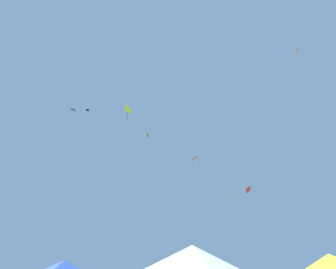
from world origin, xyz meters
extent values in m
pyramid|color=white|center=(1.68, 6.03, 3.19)|extent=(3.50, 3.50, 1.12)
pyramid|color=yellow|center=(7.67, 6.09, 2.99)|extent=(3.29, 3.29, 1.05)
cone|color=blue|center=(-9.66, 15.93, 19.96)|extent=(0.94, 0.94, 0.26)
cube|color=green|center=(-1.11, 28.85, 26.34)|extent=(0.42, 0.55, 0.80)
sphere|color=white|center=(-1.16, 28.83, 25.82)|extent=(0.10, 0.10, 0.10)
sphere|color=white|center=(-1.21, 28.82, 25.62)|extent=(0.10, 0.10, 0.10)
sphere|color=white|center=(-1.26, 28.81, 25.42)|extent=(0.10, 0.10, 0.10)
sphere|color=white|center=(-1.30, 28.79, 25.22)|extent=(0.10, 0.10, 0.10)
sphere|color=white|center=(-1.35, 28.78, 25.02)|extent=(0.10, 0.10, 0.10)
cone|color=pink|center=(17.57, 10.47, 27.44)|extent=(0.78, 0.79, 0.51)
pyramid|color=orange|center=(11.89, 26.53, 14.16)|extent=(0.71, 0.80, 0.24)
sphere|color=purple|center=(11.85, 26.52, 13.70)|extent=(0.08, 0.08, 0.08)
sphere|color=purple|center=(11.81, 26.51, 13.54)|extent=(0.08, 0.08, 0.08)
sphere|color=purple|center=(11.78, 26.49, 13.38)|extent=(0.08, 0.08, 0.08)
sphere|color=purple|center=(11.74, 26.47, 13.22)|extent=(0.08, 0.08, 0.08)
sphere|color=purple|center=(11.71, 26.45, 13.06)|extent=(0.08, 0.08, 0.08)
cone|color=yellow|center=(-2.48, 10.47, 15.44)|extent=(0.82, 0.91, 0.58)
sphere|color=purple|center=(-2.47, 10.43, 14.93)|extent=(0.10, 0.10, 0.10)
sphere|color=purple|center=(-2.46, 10.38, 14.74)|extent=(0.10, 0.10, 0.10)
sphere|color=purple|center=(-2.45, 10.33, 14.54)|extent=(0.10, 0.10, 0.10)
sphere|color=purple|center=(-2.44, 10.28, 14.35)|extent=(0.10, 0.10, 0.10)
sphere|color=purple|center=(-2.43, 10.24, 14.16)|extent=(0.10, 0.10, 0.10)
cube|color=black|center=(-11.18, 24.12, 27.42)|extent=(0.41, 0.84, 0.71)
cube|color=pink|center=(4.88, 17.64, 15.10)|extent=(0.71, 0.53, 0.60)
sphere|color=white|center=(4.85, 17.58, 14.53)|extent=(0.09, 0.09, 0.09)
sphere|color=white|center=(4.81, 17.52, 14.24)|extent=(0.09, 0.09, 0.09)
sphere|color=white|center=(4.78, 17.45, 13.96)|extent=(0.09, 0.09, 0.09)
pyramid|color=red|center=(15.16, 27.56, 15.90)|extent=(1.09, 1.13, 0.78)
sphere|color=#D6389E|center=(15.27, 27.58, 15.00)|extent=(0.13, 0.13, 0.13)
sphere|color=#D6389E|center=(15.36, 27.64, 14.58)|extent=(0.13, 0.13, 0.13)
sphere|color=#D6389E|center=(15.45, 27.69, 14.15)|extent=(0.13, 0.13, 0.13)
camera|label=1|loc=(-0.27, -4.08, 1.83)|focal=23.77mm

